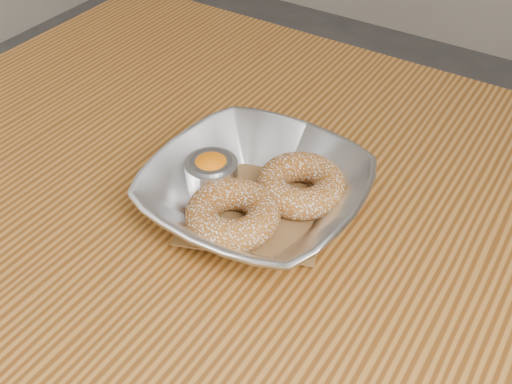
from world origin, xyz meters
The scene contains 6 objects.
table centered at (0.00, 0.00, 0.65)m, with size 1.20×0.80×0.75m.
serving_bowl centered at (-0.08, -0.01, 0.78)m, with size 0.23×0.23×0.06m, color silver.
parchment centered at (-0.08, -0.01, 0.76)m, with size 0.14×0.14×0.00m, color brown.
donut_back centered at (-0.05, 0.03, 0.78)m, with size 0.10×0.10×0.03m, color #904E17.
donut_front centered at (-0.08, -0.04, 0.78)m, with size 0.10×0.10×0.03m, color #904E17.
ramekin centered at (-0.13, -0.01, 0.78)m, with size 0.06×0.06×0.05m.
Camera 1 is at (0.18, -0.40, 1.19)m, focal length 42.00 mm.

